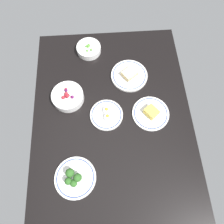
# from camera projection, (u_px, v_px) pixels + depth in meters

# --- Properties ---
(dining_table) EXTENTS (1.16, 0.88, 0.04)m
(dining_table) POSITION_uv_depth(u_px,v_px,m) (112.00, 115.00, 1.16)
(dining_table) COLOR black
(dining_table) RESTS_ON ground
(bowl_peas) EXTENTS (0.15, 0.15, 0.06)m
(bowl_peas) POSITION_uv_depth(u_px,v_px,m) (89.00, 49.00, 1.28)
(bowl_peas) COLOR white
(bowl_peas) RESTS_ON dining_table
(plate_sandwich) EXTENTS (0.22, 0.22, 0.05)m
(plate_sandwich) POSITION_uv_depth(u_px,v_px,m) (129.00, 75.00, 1.22)
(plate_sandwich) COLOR white
(plate_sandwich) RESTS_ON dining_table
(plate_broccoli) EXTENTS (0.21, 0.21, 0.08)m
(plate_broccoli) POSITION_uv_depth(u_px,v_px,m) (75.00, 178.00, 1.00)
(plate_broccoli) COLOR white
(plate_broccoli) RESTS_ON dining_table
(plate_eggs) EXTENTS (0.18, 0.18, 0.05)m
(plate_eggs) POSITION_uv_depth(u_px,v_px,m) (107.00, 115.00, 1.13)
(plate_eggs) COLOR white
(plate_eggs) RESTS_ON dining_table
(plate_cheese) EXTENTS (0.21, 0.21, 0.05)m
(plate_cheese) POSITION_uv_depth(u_px,v_px,m) (151.00, 113.00, 1.13)
(plate_cheese) COLOR white
(plate_cheese) RESTS_ON dining_table
(bowl_berries) EXTENTS (0.18, 0.18, 0.07)m
(bowl_berries) POSITION_uv_depth(u_px,v_px,m) (68.00, 96.00, 1.15)
(bowl_berries) COLOR white
(bowl_berries) RESTS_ON dining_table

